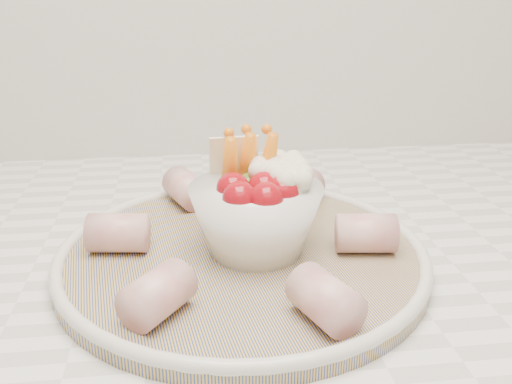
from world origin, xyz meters
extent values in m
cube|color=silver|center=(0.00, 1.45, 0.90)|extent=(2.04, 0.62, 0.04)
cylinder|color=navy|center=(-0.03, 1.41, 0.93)|extent=(0.39, 0.39, 0.01)
torus|color=silver|center=(-0.03, 1.41, 0.94)|extent=(0.35, 0.35, 0.01)
sphere|color=maroon|center=(-0.03, 1.38, 1.00)|extent=(0.03, 0.03, 0.03)
sphere|color=maroon|center=(-0.01, 1.37, 1.00)|extent=(0.03, 0.03, 0.03)
sphere|color=maroon|center=(0.01, 1.39, 1.00)|extent=(0.03, 0.03, 0.03)
sphere|color=maroon|center=(-0.04, 1.40, 1.00)|extent=(0.03, 0.03, 0.03)
sphere|color=maroon|center=(-0.01, 1.40, 1.00)|extent=(0.03, 0.03, 0.03)
sphere|color=#546D24|center=(-0.02, 1.42, 1.00)|extent=(0.02, 0.02, 0.02)
cone|color=orange|center=(-0.04, 1.43, 1.01)|extent=(0.02, 0.04, 0.07)
cone|color=orange|center=(-0.02, 1.44, 1.01)|extent=(0.03, 0.04, 0.07)
cone|color=orange|center=(0.00, 1.44, 1.01)|extent=(0.03, 0.04, 0.07)
sphere|color=#EBE6CB|center=(0.01, 1.42, 1.00)|extent=(0.03, 0.03, 0.03)
sphere|color=#EBE6CB|center=(0.01, 1.40, 1.00)|extent=(0.03, 0.03, 0.03)
sphere|color=#EBE6CB|center=(0.02, 1.44, 1.00)|extent=(0.03, 0.03, 0.03)
sphere|color=#EBE6CB|center=(0.00, 1.42, 1.00)|extent=(0.03, 0.03, 0.03)
cube|color=beige|center=(-0.03, 1.45, 1.01)|extent=(0.05, 0.01, 0.05)
cylinder|color=#B95457|center=(0.08, 1.39, 0.95)|extent=(0.06, 0.04, 0.04)
cylinder|color=#B95457|center=(0.04, 1.50, 0.95)|extent=(0.06, 0.07, 0.04)
cylinder|color=#B95457|center=(-0.08, 1.53, 0.95)|extent=(0.06, 0.06, 0.04)
cylinder|color=#B95457|center=(-0.14, 1.42, 0.95)|extent=(0.06, 0.04, 0.04)
cylinder|color=#B95457|center=(-0.10, 1.31, 0.95)|extent=(0.06, 0.07, 0.04)
cylinder|color=#B95457|center=(0.02, 1.29, 0.95)|extent=(0.06, 0.06, 0.04)
camera|label=1|loc=(-0.08, 0.93, 1.19)|focal=40.00mm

